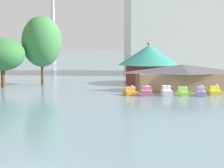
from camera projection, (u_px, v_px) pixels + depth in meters
The scene contains 11 objects.
pedal_boat_orange at pixel (130, 92), 52.26m from camera, with size 2.03×2.79×1.51m.
pedal_boat_pink at pixel (147, 92), 51.69m from camera, with size 1.84×2.54×1.61m.
pedal_boat_white at pixel (167, 91), 51.91m from camera, with size 1.61×3.05×1.58m.
pedal_boat_lime at pixel (183, 92), 51.61m from camera, with size 1.40×2.36×1.46m.
pedal_boat_lavender at pixel (201, 92), 51.40m from camera, with size 1.87×2.69×1.69m.
pedal_boat_yellow at pixel (214, 91), 52.57m from camera, with size 1.74×2.50×1.66m.
boathouse at pixel (182, 77), 57.58m from camera, with size 15.64×6.22×4.21m.
green_roof_pavilion at pixel (149, 62), 68.53m from camera, with size 11.78×11.78×8.08m.
shoreline_tree_tall_left at pixel (2, 54), 61.38m from camera, with size 7.75×7.75×8.69m.
shoreline_tree_mid at pixel (42, 42), 65.60m from camera, with size 7.33×7.33×12.74m.
background_building_block at pixel (173, 25), 95.10m from camera, with size 25.15×18.70×26.11m.
Camera 1 is at (3.58, -17.71, 6.92)m, focal length 56.92 mm.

